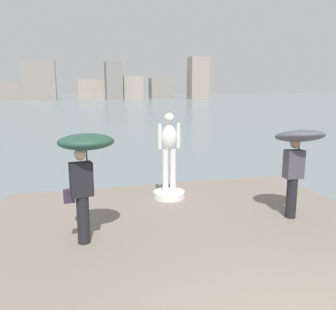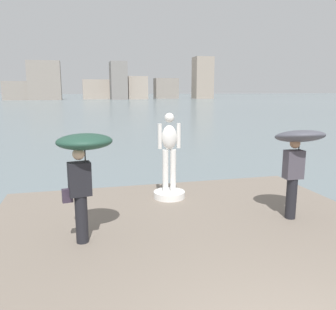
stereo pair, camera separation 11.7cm
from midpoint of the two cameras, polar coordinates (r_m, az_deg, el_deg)
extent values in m
plane|color=slate|center=(42.32, -11.36, 6.41)|extent=(400.00, 400.00, 0.00)
cube|color=slate|center=(5.61, 10.39, -20.78)|extent=(8.00, 10.33, 0.40)
cylinder|color=white|center=(8.84, 0.59, -6.56)|extent=(0.80, 0.80, 0.16)
cylinder|color=white|center=(8.65, -0.04, -2.66)|extent=(0.15, 0.15, 1.09)
cylinder|color=white|center=(8.70, 1.24, -2.58)|extent=(0.15, 0.15, 1.09)
ellipsoid|color=white|center=(8.51, 0.61, 2.94)|extent=(0.38, 0.26, 0.61)
sphere|color=white|center=(8.46, 0.62, 6.20)|extent=(0.24, 0.24, 0.24)
cylinder|color=white|center=(8.45, -0.96, 3.12)|extent=(0.10, 0.10, 0.62)
cylinder|color=white|center=(8.57, 2.17, 3.22)|extent=(0.10, 0.10, 0.62)
cylinder|color=black|center=(6.43, -13.61, -10.28)|extent=(0.22, 0.22, 0.88)
cube|color=black|center=(6.21, -13.91, -3.89)|extent=(0.42, 0.30, 0.60)
sphere|color=beige|center=(6.11, -14.10, 0.15)|extent=(0.21, 0.21, 0.21)
cylinder|color=#262626|center=(6.20, -13.02, -0.87)|extent=(0.02, 0.02, 0.53)
ellipsoid|color=#234738|center=(6.14, -13.16, 2.19)|extent=(1.13, 1.13, 0.30)
cube|color=#332838|center=(6.27, -15.82, -6.49)|extent=(0.19, 0.13, 0.24)
cylinder|color=black|center=(7.85, 20.16, -6.76)|extent=(0.22, 0.22, 0.88)
cube|color=#47424C|center=(7.67, 20.51, -1.48)|extent=(0.39, 0.26, 0.60)
sphere|color=#A87A5B|center=(7.59, 20.74, 1.81)|extent=(0.21, 0.21, 0.21)
cylinder|color=#262626|center=(7.71, 21.26, 0.72)|extent=(0.02, 0.02, 0.48)
ellipsoid|color=#4C4C56|center=(7.67, 21.41, 2.93)|extent=(1.05, 1.08, 0.42)
cube|color=gray|center=(113.46, -23.38, 9.78)|extent=(8.51, 7.12, 5.45)
cube|color=gray|center=(110.51, -19.78, 11.55)|extent=(9.38, 4.31, 11.37)
cube|color=#A89989|center=(117.59, -11.66, 10.62)|extent=(9.17, 6.65, 6.22)
cube|color=gray|center=(111.34, -8.20, 12.10)|extent=(5.02, 7.42, 11.54)
cube|color=#A89989|center=(114.69, -5.15, 11.05)|extent=(6.22, 6.72, 7.21)
cube|color=gray|center=(120.34, -0.31, 10.98)|extent=(7.91, 4.80, 6.81)
cube|color=gray|center=(119.69, 5.80, 12.59)|extent=(6.12, 5.57, 13.76)
camera|label=1|loc=(0.06, -89.60, 0.08)|focal=36.77mm
camera|label=2|loc=(0.06, 90.40, -0.08)|focal=36.77mm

